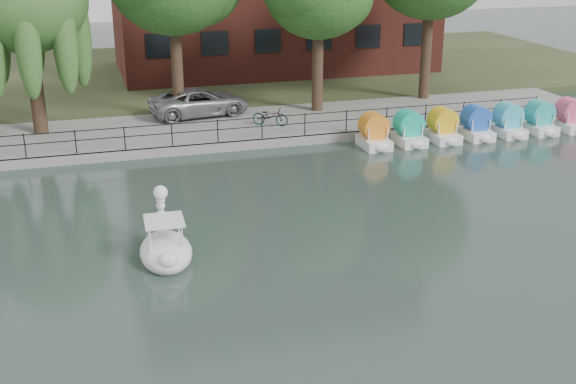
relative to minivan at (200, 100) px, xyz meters
name	(u,v)px	position (x,y,z in m)	size (l,w,h in m)	color
ground_plane	(311,286)	(-0.05, -18.07, -1.19)	(120.00, 120.00, 0.00)	#3F4E4D
promenade	(207,130)	(-0.05, -2.07, -0.99)	(40.00, 6.00, 0.40)	gray
kerb	(219,147)	(-0.05, -5.02, -0.99)	(40.00, 0.25, 0.40)	gray
land_strip	(168,75)	(-0.05, 11.93, -1.01)	(60.00, 22.00, 0.36)	#47512D
railing	(218,125)	(-0.05, -4.82, -0.04)	(32.00, 0.05, 1.00)	black
willow_mid	(25,2)	(-7.55, -1.07, 5.06)	(5.32, 5.32, 8.15)	#473323
minivan	(200,100)	(0.00, 0.00, 0.00)	(5.67, 2.60, 1.58)	gray
bicycle	(270,115)	(2.87, -2.81, -0.29)	(1.72, 0.60, 1.00)	gray
swan_boat	(165,246)	(-3.68, -15.26, -0.73)	(1.64, 2.58, 2.08)	white
pedal_boat_row	(476,125)	(11.84, -6.25, -0.58)	(11.35, 1.70, 1.40)	white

